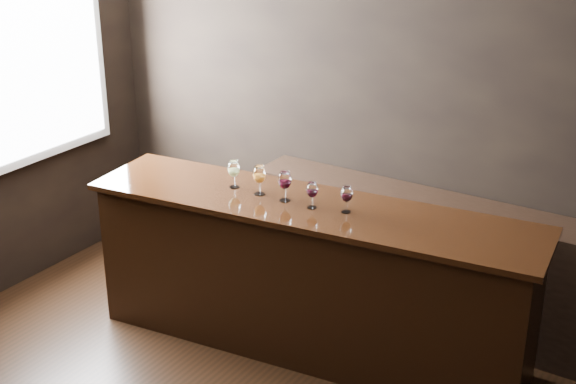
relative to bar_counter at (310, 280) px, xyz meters
The scene contains 9 objects.
room_shell 1.74m from the bar_counter, 96.42° to the right, with size 5.02×4.52×2.81m.
bar_counter is the anchor object (origin of this frame).
bar_top 0.53m from the bar_counter, ahead, with size 3.01×0.70×0.04m, color black.
back_bar_shelf 0.91m from the bar_counter, 57.85° to the left, with size 2.62×0.40×0.94m, color black.
glass_white 0.90m from the bar_counter, behind, with size 0.08×0.08×0.19m.
glass_amber 0.78m from the bar_counter, behind, with size 0.09×0.09×0.20m.
glass_red_a 0.71m from the bar_counter, behind, with size 0.09×0.09×0.20m.
glass_red_b 0.67m from the bar_counter, 47.32° to the right, with size 0.07×0.07×0.17m.
glass_red_c 0.71m from the bar_counter, ahead, with size 0.07×0.07×0.17m.
Camera 1 is at (2.30, -2.77, 3.09)m, focal length 50.00 mm.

